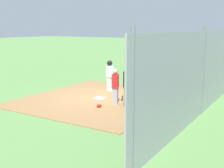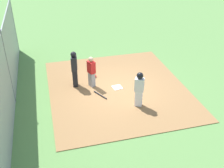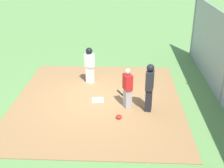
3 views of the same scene
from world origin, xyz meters
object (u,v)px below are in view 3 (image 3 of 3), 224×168
object	(u,v)px
catcher	(128,88)
runner	(90,63)
home_plate	(98,100)
umpire	(149,87)
catcher_mask	(119,117)
baseball_bat	(122,94)

from	to	relation	value
catcher	runner	world-z (taller)	runner
home_plate	catcher	xyz separation A→B (m)	(-0.47, -1.14, 0.78)
umpire	home_plate	bearing A→B (deg)	-9.11
umpire	catcher_mask	bearing A→B (deg)	41.15
catcher_mask	baseball_bat	bearing A→B (deg)	-2.98
catcher	umpire	world-z (taller)	umpire
baseball_bat	catcher_mask	distance (m)	1.79
runner	baseball_bat	size ratio (longest dim) A/B	1.86
runner	home_plate	bearing A→B (deg)	44.97
home_plate	catcher_mask	size ratio (longest dim) A/B	1.83
umpire	catcher_mask	size ratio (longest dim) A/B	7.43
home_plate	umpire	size ratio (longest dim) A/B	0.25
runner	catcher	bearing A→B (deg)	66.04
umpire	baseball_bat	bearing A→B (deg)	-39.95
catcher	catcher_mask	world-z (taller)	catcher
catcher_mask	home_plate	bearing A→B (deg)	33.19
home_plate	catcher	distance (m)	1.46
catcher	umpire	xyz separation A→B (m)	(-0.22, -0.76, 0.16)
catcher	catcher_mask	size ratio (longest dim) A/B	6.36
runner	baseball_bat	distance (m)	2.05
home_plate	catcher_mask	distance (m)	1.56
home_plate	umpire	world-z (taller)	umpire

